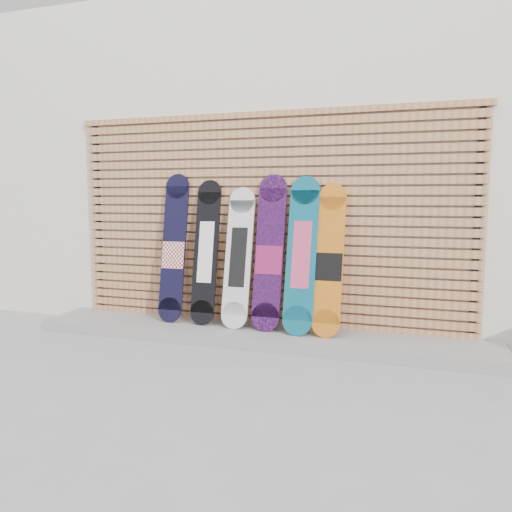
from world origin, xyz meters
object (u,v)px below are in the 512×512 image
(snowboard_0, at_px, (174,249))
(snowboard_3, at_px, (269,253))
(snowboard_1, at_px, (206,252))
(snowboard_2, at_px, (238,257))
(snowboard_4, at_px, (301,255))
(snowboard_5, at_px, (329,260))

(snowboard_0, height_order, snowboard_3, snowboard_0)
(snowboard_1, bearing_deg, snowboard_2, -3.08)
(snowboard_1, distance_m, snowboard_4, 1.03)
(snowboard_1, distance_m, snowboard_5, 1.30)
(snowboard_0, bearing_deg, snowboard_1, 0.40)
(snowboard_5, bearing_deg, snowboard_3, 178.53)
(snowboard_2, xyz_separation_m, snowboard_3, (0.33, -0.00, 0.05))
(snowboard_0, height_order, snowboard_2, snowboard_0)
(snowboard_1, height_order, snowboard_3, snowboard_3)
(snowboard_2, height_order, snowboard_4, snowboard_4)
(snowboard_1, bearing_deg, snowboard_4, -2.58)
(snowboard_3, bearing_deg, snowboard_0, 178.97)
(snowboard_5, bearing_deg, snowboard_0, 178.81)
(snowboard_1, height_order, snowboard_2, snowboard_1)
(snowboard_0, height_order, snowboard_5, snowboard_0)
(snowboard_1, relative_size, snowboard_5, 1.03)
(snowboard_1, distance_m, snowboard_2, 0.37)
(snowboard_1, xyz_separation_m, snowboard_3, (0.69, -0.02, 0.01))
(snowboard_1, bearing_deg, snowboard_3, -1.78)
(snowboard_2, height_order, snowboard_5, snowboard_5)
(snowboard_0, xyz_separation_m, snowboard_1, (0.37, 0.00, -0.02))
(snowboard_0, bearing_deg, snowboard_5, -1.19)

